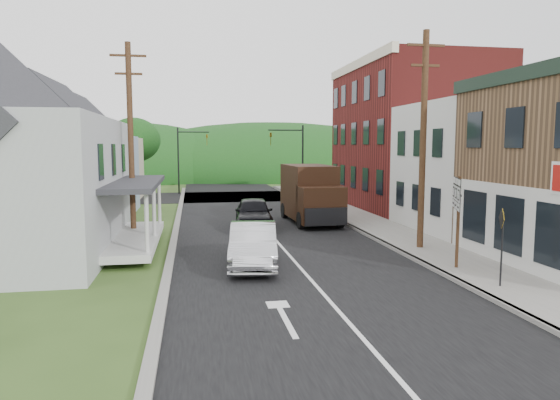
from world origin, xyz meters
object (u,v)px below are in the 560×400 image
delivery_van (311,194)px  warning_sign (502,236)px  silver_sedan (253,245)px  dark_sedan (254,213)px  route_sign_cluster (457,209)px

delivery_van → warning_sign: bearing=-81.5°
silver_sedan → dark_sedan: 8.37m
dark_sedan → silver_sedan: bearing=-92.2°
silver_sedan → warning_sign: warning_sign is taller
route_sign_cluster → dark_sedan: bearing=141.8°
silver_sedan → route_sign_cluster: (6.87, -1.94, 1.44)m
silver_sedan → dark_sedan: dark_sedan is taller
silver_sedan → warning_sign: bearing=-24.8°
dark_sedan → warning_sign: (5.96, -12.65, 0.87)m
delivery_van → warning_sign: 14.25m
route_sign_cluster → silver_sedan: bearing=-173.7°
silver_sedan → delivery_van: size_ratio=0.80×
route_sign_cluster → warning_sign: bearing=-65.0°
warning_sign → silver_sedan: bearing=169.7°
delivery_van → route_sign_cluster: bearing=-80.0°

